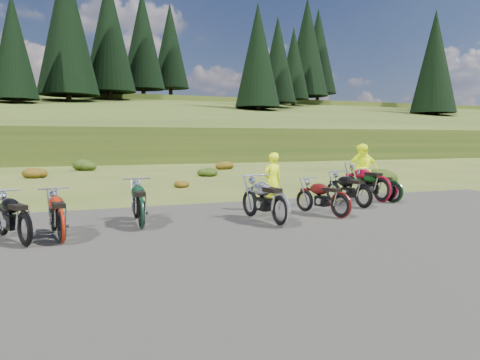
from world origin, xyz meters
name	(u,v)px	position (x,y,z in m)	size (l,w,h in m)	color
ground	(294,223)	(0.00, 0.00, 0.00)	(300.00, 300.00, 0.00)	#3C4C19
gravel_pad	(342,240)	(0.00, -2.00, 0.00)	(20.00, 12.00, 0.04)	black
hill_slope	(98,156)	(0.00, 50.00, 0.00)	(300.00, 46.00, 3.00)	#2D4216
hill_plateau	(75,148)	(0.00, 110.00, 0.00)	(300.00, 90.00, 9.17)	#2D4216
conifer_21	(13,46)	(-9.00, 50.00, 12.56)	(5.28, 5.28, 14.00)	black
conifer_22	(66,25)	(-3.00, 56.00, 16.77)	(7.92, 7.92, 20.00)	black
conifer_23	(109,33)	(3.00, 62.00, 17.47)	(7.48, 7.48, 19.00)	black
conifer_24	(143,40)	(9.00, 68.00, 18.16)	(7.04, 7.04, 18.00)	black
conifer_25	(170,46)	(15.00, 74.00, 18.66)	(6.60, 6.60, 17.00)	black
conifer_26	(258,55)	(21.00, 49.00, 13.37)	(6.16, 6.16, 16.00)	black
conifer_27	(278,60)	(27.00, 55.00, 14.06)	(5.72, 5.72, 15.00)	black
conifer_28	(294,63)	(33.00, 61.00, 14.76)	(5.28, 5.28, 14.00)	black
conifer_29	(307,47)	(39.00, 67.00, 18.97)	(7.92, 7.92, 20.00)	black
conifer_30	(318,51)	(45.00, 73.00, 19.66)	(7.48, 7.48, 19.00)	black
conifer_31	(435,62)	(51.00, 48.00, 14.18)	(7.04, 7.04, 18.00)	black
conifer_32	(435,65)	(57.00, 54.00, 14.87)	(6.60, 6.60, 17.00)	black
conifer_33	(436,68)	(63.00, 60.00, 15.56)	(6.16, 6.16, 16.00)	black
conifer_34	(436,70)	(69.00, 66.00, 16.26)	(5.72, 5.72, 15.00)	black
conifer_35	(436,72)	(75.00, 72.00, 16.95)	(5.28, 5.28, 14.00)	black
conifer_36	(437,63)	(81.00, 78.00, 20.16)	(7.92, 7.92, 20.00)	black
shrub_2	(35,171)	(-6.20, 16.60, 0.38)	(1.30, 1.30, 0.77)	#5A330B
shrub_3	(86,163)	(-3.30, 21.90, 0.46)	(1.56, 1.56, 0.92)	#22370D
shrub_4	(180,182)	(-0.40, 9.20, 0.23)	(0.77, 0.77, 0.45)	#5A330B
shrub_5	(207,171)	(2.50, 14.50, 0.31)	(1.03, 1.03, 0.61)	#22370D
shrub_6	(224,164)	(5.40, 19.80, 0.38)	(1.30, 1.30, 0.77)	#5A330B
shrub_7	(382,174)	(8.30, 7.10, 0.46)	(1.56, 1.56, 0.92)	#22370D
shrub_8	(362,171)	(11.20, 12.40, 0.23)	(0.77, 0.77, 0.45)	#5A330B
motorcycle_0	(26,248)	(-5.87, -0.40, 0.00)	(1.92, 0.64, 1.01)	black
motorcycle_1	(62,245)	(-5.24, -0.38, 0.00)	(1.91, 0.64, 1.00)	maroon
motorcycle_2	(142,231)	(-3.56, 0.49, 0.00)	(2.06, 0.69, 1.08)	black
motorcycle_3	(280,228)	(-0.56, -0.39, 0.00)	(2.18, 0.73, 1.14)	#B6B7BB
motorcycle_4	(341,219)	(1.39, 0.09, 0.00)	(1.89, 0.63, 0.99)	#4D0D0C
motorcycle_5	(363,209)	(2.98, 1.28, 0.00)	(2.00, 0.67, 1.05)	black
motorcycle_6	(381,203)	(4.33, 2.15, 0.00)	(2.33, 0.78, 1.22)	maroon
motorcycle_7	(393,204)	(4.54, 1.88, 0.00)	(2.01, 0.67, 1.05)	black
person_middle	(273,183)	(0.36, 1.91, 0.81)	(0.59, 0.39, 1.63)	#E4FF0D
person_right_a	(361,172)	(4.50, 3.48, 0.92)	(0.89, 0.69, 1.83)	#E4FF0D
person_right_b	(363,170)	(5.06, 4.13, 0.92)	(1.08, 0.45, 1.84)	#E4FF0D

